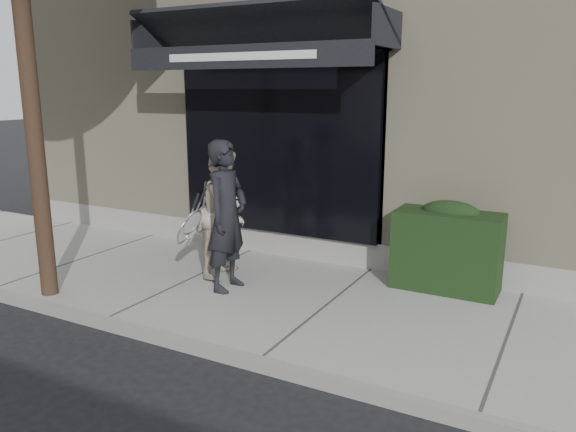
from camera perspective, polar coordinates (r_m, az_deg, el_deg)
The scene contains 7 objects.
ground at distance 6.78m, azimuth 3.98°, elevation -9.90°, with size 80.00×80.00×0.00m, color black.
sidewalk at distance 6.76m, azimuth 3.99°, elevation -9.43°, with size 20.00×3.00×0.12m, color gray.
curb at distance 5.50m, azimuth -2.91°, elevation -14.77°, with size 20.00×0.10×0.14m, color gray.
building_facade at distance 10.97m, azimuth 15.21°, elevation 13.07°, with size 14.30×8.04×5.64m.
hedge at distance 7.38m, azimuth 15.95°, elevation -3.06°, with size 1.30×0.70×1.14m.
pedestrian_front at distance 7.01m, azimuth -6.26°, elevation -0.01°, with size 0.71×0.88×1.89m.
pedestrian_back at distance 7.56m, azimuth -6.37°, elevation 0.33°, with size 0.78×0.93×1.74m.
Camera 1 is at (2.54, -5.71, 2.63)m, focal length 35.00 mm.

